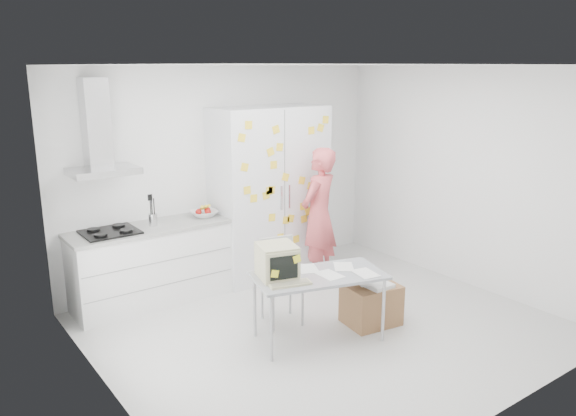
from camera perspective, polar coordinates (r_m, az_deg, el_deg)
floor at (r=6.11m, az=3.74°, el=-12.02°), size 4.50×4.00×0.02m
walls at (r=6.20m, az=-0.32°, el=1.75°), size 4.52×4.01×2.70m
ceiling at (r=5.48m, az=4.21°, el=14.31°), size 4.50×4.00×0.02m
counter_run at (r=6.71m, az=-13.68°, el=-5.49°), size 1.84×0.63×1.28m
range_hood at (r=6.35m, az=-18.73°, el=6.88°), size 0.70×0.48×1.01m
tall_cabinet at (r=7.27m, az=-1.85°, el=1.59°), size 1.50×0.68×2.20m
person at (r=7.08m, az=3.15°, el=-0.75°), size 0.74×0.62×1.72m
desk at (r=5.49m, az=0.50°, el=-6.15°), size 1.41×0.97×1.02m
chair at (r=6.05m, az=-0.89°, el=-6.81°), size 0.50×0.50×0.91m
cardboard_box at (r=6.15m, az=8.46°, el=-9.55°), size 0.60×0.51×0.48m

